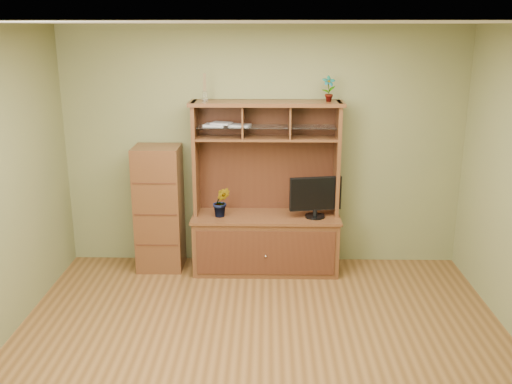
{
  "coord_description": "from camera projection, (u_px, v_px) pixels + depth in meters",
  "views": [
    {
      "loc": [
        0.04,
        -4.32,
        2.68
      ],
      "look_at": [
        -0.06,
        1.2,
        1.07
      ],
      "focal_mm": 40.0,
      "sensor_mm": 36.0,
      "label": 1
    }
  ],
  "objects": [
    {
      "name": "magazines",
      "position": [
        225.0,
        125.0,
        6.17
      ],
      "size": [
        0.52,
        0.22,
        0.04
      ],
      "color": "silver",
      "rests_on": "media_hutch"
    },
    {
      "name": "monitor",
      "position": [
        315.0,
        196.0,
        6.21
      ],
      "size": [
        0.57,
        0.22,
        0.45
      ],
      "rotation": [
        0.0,
        0.0,
        0.18
      ],
      "color": "black",
      "rests_on": "media_hutch"
    },
    {
      "name": "media_hutch",
      "position": [
        266.0,
        225.0,
        6.41
      ],
      "size": [
        1.66,
        0.61,
        1.9
      ],
      "color": "#4F2B16",
      "rests_on": "room"
    },
    {
      "name": "reed_diffuser",
      "position": [
        205.0,
        90.0,
        6.08
      ],
      "size": [
        0.06,
        0.06,
        0.29
      ],
      "color": "silver",
      "rests_on": "media_hutch"
    },
    {
      "name": "room",
      "position": [
        261.0,
        200.0,
        4.52
      ],
      "size": [
        4.54,
        4.04,
        2.74
      ],
      "color": "#563618",
      "rests_on": "ground"
    },
    {
      "name": "top_plant",
      "position": [
        329.0,
        89.0,
        6.04
      ],
      "size": [
        0.15,
        0.11,
        0.27
      ],
      "primitive_type": "imported",
      "rotation": [
        0.0,
        0.0,
        0.1
      ],
      "color": "#3E6623",
      "rests_on": "media_hutch"
    },
    {
      "name": "orchid_plant",
      "position": [
        221.0,
        202.0,
        6.25
      ],
      "size": [
        0.19,
        0.15,
        0.34
      ],
      "primitive_type": "imported",
      "rotation": [
        0.0,
        0.0,
        0.01
      ],
      "color": "#26581E",
      "rests_on": "media_hutch"
    },
    {
      "name": "side_cabinet",
      "position": [
        159.0,
        208.0,
        6.4
      ],
      "size": [
        0.5,
        0.46,
        1.41
      ],
      "color": "#4F2B16",
      "rests_on": "room"
    }
  ]
}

